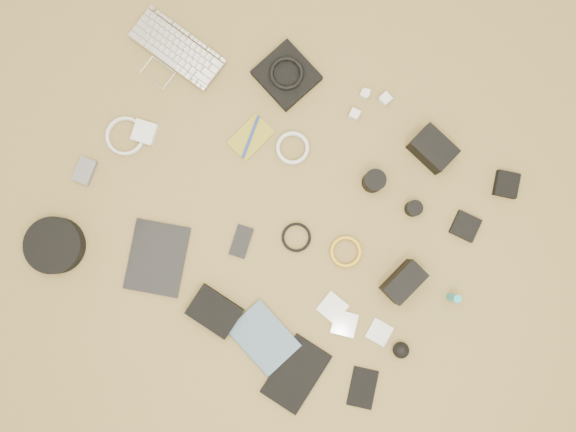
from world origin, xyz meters
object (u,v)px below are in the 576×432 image
at_px(tablet, 157,258).
at_px(headphone_case, 55,245).
at_px(dslr_camera, 433,149).
at_px(paperback, 247,354).
at_px(phone, 241,241).
at_px(laptop, 169,60).

bearing_deg(tablet, headphone_case, -176.72).
height_order(dslr_camera, headphone_case, dslr_camera).
xyz_separation_m(headphone_case, paperback, (0.73, -0.04, -0.02)).
relative_size(dslr_camera, phone, 1.31).
bearing_deg(paperback, laptop, 62.73).
relative_size(laptop, paperback, 1.60).
relative_size(tablet, headphone_case, 1.25).
distance_m(dslr_camera, paperback, 0.92).
relative_size(laptop, tablet, 1.37).
height_order(phone, headphone_case, headphone_case).
relative_size(phone, paperback, 0.52).
bearing_deg(dslr_camera, laptop, -155.48).
relative_size(laptop, headphone_case, 1.71).
bearing_deg(paperback, headphone_case, 108.23).
bearing_deg(laptop, paperback, -38.10).
xyz_separation_m(laptop, phone, (0.50, -0.45, -0.01)).
bearing_deg(laptop, phone, -31.38).
bearing_deg(phone, headphone_case, -161.15).
xyz_separation_m(phone, paperback, (0.18, -0.33, 0.01)).
distance_m(tablet, paperback, 0.44).
bearing_deg(paperback, dslr_camera, 5.08).
distance_m(tablet, headphone_case, 0.34).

